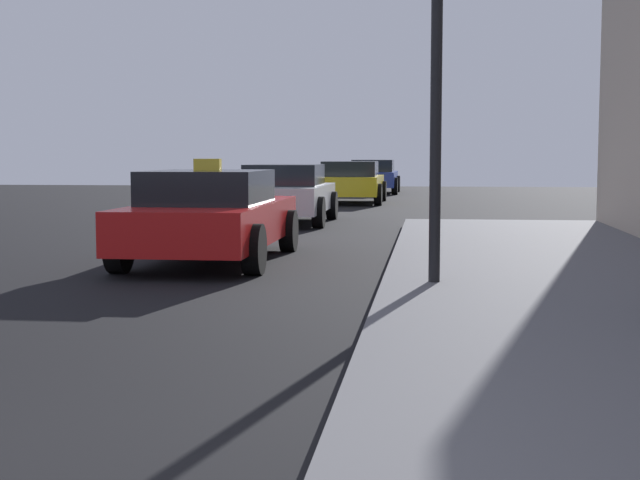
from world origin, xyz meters
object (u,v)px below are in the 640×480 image
(car_white, at_px, (286,193))
(car_blue, at_px, (373,176))
(street_lamp, at_px, (437,11))
(car_red, at_px, (211,215))
(car_yellow, at_px, (351,182))

(car_white, distance_m, car_blue, 15.83)
(street_lamp, distance_m, car_blue, 26.11)
(street_lamp, bearing_deg, car_blue, 94.89)
(car_red, distance_m, car_white, 7.29)
(street_lamp, bearing_deg, car_white, 107.31)
(car_red, relative_size, car_blue, 1.08)
(car_white, bearing_deg, street_lamp, -72.69)
(street_lamp, height_order, car_white, street_lamp)
(car_white, relative_size, car_blue, 0.98)
(car_red, height_order, car_white, car_red)
(car_yellow, bearing_deg, car_white, -94.59)
(street_lamp, relative_size, car_white, 1.02)
(car_white, xyz_separation_m, car_yellow, (0.68, 8.50, 0.00))
(car_white, bearing_deg, car_yellow, 85.41)
(street_lamp, bearing_deg, car_yellow, 97.55)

